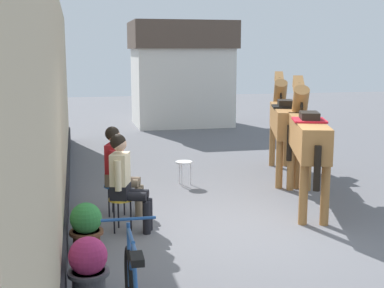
{
  "coord_description": "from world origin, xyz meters",
  "views": [
    {
      "loc": [
        -2.2,
        -6.82,
        2.51
      ],
      "look_at": [
        -0.4,
        1.2,
        1.05
      ],
      "focal_mm": 48.99,
      "sensor_mm": 36.0,
      "label": 1
    }
  ],
  "objects_px": {
    "seated_visitor_far": "(119,166)",
    "saddled_horse_near": "(307,135)",
    "spare_stool_white": "(184,165)",
    "flower_planter_far": "(86,226)",
    "seated_visitor_near": "(125,178)",
    "flower_planter_near": "(88,266)",
    "saddled_horse_far": "(284,119)"
  },
  "relations": [
    {
      "from": "saddled_horse_near",
      "to": "flower_planter_near",
      "type": "bearing_deg",
      "value": -143.75
    },
    {
      "from": "seated_visitor_far",
      "to": "saddled_horse_near",
      "type": "relative_size",
      "value": 0.48
    },
    {
      "from": "saddled_horse_far",
      "to": "spare_stool_white",
      "type": "bearing_deg",
      "value": -169.4
    },
    {
      "from": "saddled_horse_near",
      "to": "flower_planter_far",
      "type": "bearing_deg",
      "value": -158.87
    },
    {
      "from": "seated_visitor_near",
      "to": "saddled_horse_near",
      "type": "distance_m",
      "value": 3.15
    },
    {
      "from": "saddled_horse_far",
      "to": "flower_planter_far",
      "type": "distance_m",
      "value": 5.36
    },
    {
      "from": "flower_planter_far",
      "to": "spare_stool_white",
      "type": "height_order",
      "value": "flower_planter_far"
    },
    {
      "from": "seated_visitor_near",
      "to": "saddled_horse_near",
      "type": "bearing_deg",
      "value": 13.33
    },
    {
      "from": "seated_visitor_far",
      "to": "flower_planter_far",
      "type": "relative_size",
      "value": 2.17
    },
    {
      "from": "seated_visitor_near",
      "to": "flower_planter_near",
      "type": "distance_m",
      "value": 2.06
    },
    {
      "from": "seated_visitor_near",
      "to": "flower_planter_far",
      "type": "xyz_separation_m",
      "value": [
        -0.56,
        -0.67,
        -0.44
      ]
    },
    {
      "from": "flower_planter_near",
      "to": "flower_planter_far",
      "type": "height_order",
      "value": "same"
    },
    {
      "from": "seated_visitor_far",
      "to": "saddled_horse_near",
      "type": "bearing_deg",
      "value": -0.78
    },
    {
      "from": "saddled_horse_near",
      "to": "flower_planter_far",
      "type": "distance_m",
      "value": 3.95
    },
    {
      "from": "saddled_horse_far",
      "to": "flower_planter_near",
      "type": "height_order",
      "value": "saddled_horse_far"
    },
    {
      "from": "seated_visitor_far",
      "to": "saddled_horse_near",
      "type": "height_order",
      "value": "saddled_horse_near"
    },
    {
      "from": "flower_planter_far",
      "to": "spare_stool_white",
      "type": "xyz_separation_m",
      "value": [
        1.89,
        3.02,
        0.07
      ]
    },
    {
      "from": "flower_planter_near",
      "to": "seated_visitor_near",
      "type": "bearing_deg",
      "value": 73.61
    },
    {
      "from": "seated_visitor_far",
      "to": "saddled_horse_near",
      "type": "distance_m",
      "value": 3.09
    },
    {
      "from": "seated_visitor_far",
      "to": "spare_stool_white",
      "type": "distance_m",
      "value": 2.12
    },
    {
      "from": "seated_visitor_far",
      "to": "spare_stool_white",
      "type": "height_order",
      "value": "seated_visitor_far"
    },
    {
      "from": "saddled_horse_far",
      "to": "spare_stool_white",
      "type": "distance_m",
      "value": 2.32
    },
    {
      "from": "seated_visitor_far",
      "to": "flower_planter_far",
      "type": "bearing_deg",
      "value": -110.47
    },
    {
      "from": "flower_planter_far",
      "to": "saddled_horse_far",
      "type": "bearing_deg",
      "value": 40.27
    },
    {
      "from": "seated_visitor_near",
      "to": "saddled_horse_far",
      "type": "distance_m",
      "value": 4.46
    },
    {
      "from": "saddled_horse_near",
      "to": "saddled_horse_far",
      "type": "bearing_deg",
      "value": 77.79
    },
    {
      "from": "flower_planter_far",
      "to": "seated_visitor_far",
      "type": "bearing_deg",
      "value": 69.53
    },
    {
      "from": "seated_visitor_near",
      "to": "flower_planter_far",
      "type": "distance_m",
      "value": 0.98
    },
    {
      "from": "saddled_horse_far",
      "to": "flower_planter_far",
      "type": "height_order",
      "value": "saddled_horse_far"
    },
    {
      "from": "flower_planter_far",
      "to": "spare_stool_white",
      "type": "bearing_deg",
      "value": 57.99
    },
    {
      "from": "flower_planter_far",
      "to": "flower_planter_near",
      "type": "bearing_deg",
      "value": -90.39
    },
    {
      "from": "saddled_horse_near",
      "to": "seated_visitor_far",
      "type": "bearing_deg",
      "value": 179.22
    }
  ]
}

